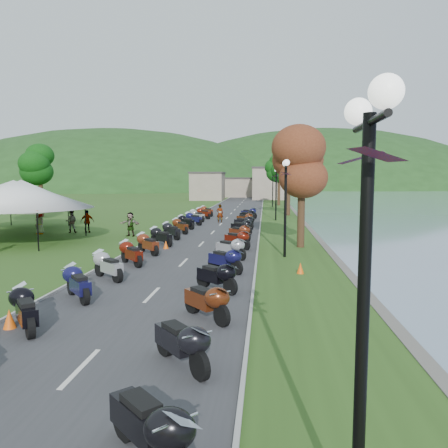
{
  "coord_description": "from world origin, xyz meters",
  "views": [
    {
      "loc": [
        3.96,
        -4.76,
        4.12
      ],
      "look_at": [
        1.43,
        21.99,
        1.3
      ],
      "focal_mm": 35.0,
      "sensor_mm": 36.0,
      "label": 1
    }
  ],
  "objects": [
    {
      "name": "far_building",
      "position": [
        -2.0,
        85.0,
        2.5
      ],
      "size": [
        18.0,
        16.0,
        5.0
      ],
      "primitive_type": "cube",
      "color": "gray",
      "rests_on": "ground"
    },
    {
      "name": "road",
      "position": [
        0.0,
        40.0,
        0.01
      ],
      "size": [
        7.0,
        120.0,
        0.02
      ],
      "primitive_type": "cube",
      "color": "#3A3A3D",
      "rests_on": "ground"
    },
    {
      "name": "streetlamp_near",
      "position": [
        5.03,
        -0.01,
        2.5
      ],
      "size": [
        1.4,
        1.4,
        5.0
      ],
      "primitive_type": null,
      "color": "black",
      "rests_on": "ground"
    },
    {
      "name": "moto_row_right",
      "position": [
        2.24,
        20.53,
        0.55
      ],
      "size": [
        2.6,
        41.37,
        1.1
      ],
      "primitive_type": null,
      "color": "#331411",
      "rests_on": "ground"
    },
    {
      "name": "tree_lakeside",
      "position": [
        6.09,
        21.38,
        4.0
      ],
      "size": [
        2.88,
        2.88,
        8.01
      ],
      "primitive_type": null,
      "color": "#135512",
      "rests_on": "ground"
    },
    {
      "name": "traffic_cone_near",
      "position": [
        -3.0,
        6.25,
        0.28
      ],
      "size": [
        0.35,
        0.35,
        0.55
      ],
      "primitive_type": "cone",
      "color": "#F2590C",
      "rests_on": "ground"
    },
    {
      "name": "vendor_tent_side",
      "position": [
        -15.72,
        28.92,
        2.0
      ],
      "size": [
        5.28,
        5.28,
        4.0
      ],
      "primitive_type": null,
      "color": "white",
      "rests_on": "ground"
    },
    {
      "name": "vendor_tent_main",
      "position": [
        -12.15,
        21.94,
        2.0
      ],
      "size": [
        6.6,
        6.6,
        4.0
      ],
      "primitive_type": null,
      "color": "white",
      "rests_on": "ground"
    },
    {
      "name": "pedestrian_b",
      "position": [
        -10.66,
        26.86,
        0.0
      ],
      "size": [
        0.92,
        0.63,
        1.73
      ],
      "primitive_type": "imported",
      "rotation": [
        0.0,
        0.0,
        3.35
      ],
      "color": "slate",
      "rests_on": "ground"
    },
    {
      "name": "hills_backdrop",
      "position": [
        0.0,
        200.0,
        0.0
      ],
      "size": [
        360.0,
        120.0,
        76.0
      ],
      "primitive_type": null,
      "color": "#285621",
      "rests_on": "ground"
    },
    {
      "name": "moto_row_left",
      "position": [
        -2.41,
        19.66,
        0.55
      ],
      "size": [
        2.6,
        47.33,
        1.1
      ],
      "primitive_type": null,
      "color": "#331411",
      "rests_on": "ground"
    }
  ]
}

